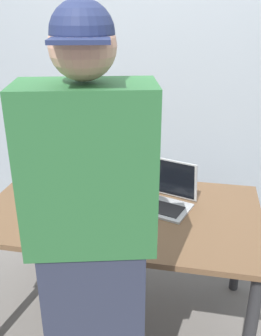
# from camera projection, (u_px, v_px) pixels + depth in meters

# --- Properties ---
(ground_plane) EXTENTS (8.00, 8.00, 0.00)m
(ground_plane) POSITION_uv_depth(u_px,v_px,m) (123.00, 313.00, 2.37)
(ground_plane) COLOR slate
(ground_plane) RESTS_ON ground
(desk) EXTENTS (1.50, 0.87, 0.75)m
(desk) POSITION_uv_depth(u_px,v_px,m) (122.00, 224.00, 2.11)
(desk) COLOR brown
(desk) RESTS_ON ground
(laptop) EXTENTS (0.40, 0.35, 0.25)m
(laptop) POSITION_uv_depth(u_px,v_px,m) (163.00, 194.00, 2.11)
(laptop) COLOR #B7BABC
(laptop) RESTS_ON desk
(beer_bottle_brown) EXTENTS (0.07, 0.07, 0.31)m
(beer_bottle_brown) POSITION_uv_depth(u_px,v_px,m) (60.00, 171.00, 2.26)
(beer_bottle_brown) COLOR #1E5123
(beer_bottle_brown) RESTS_ON desk
(beer_bottle_amber) EXTENTS (0.08, 0.08, 0.32)m
(beer_bottle_amber) POSITION_uv_depth(u_px,v_px,m) (44.00, 165.00, 2.32)
(beer_bottle_amber) COLOR #333333
(beer_bottle_amber) RESTS_ON desk
(person_figure) EXTENTS (0.49, 0.36, 1.79)m
(person_figure) POSITION_uv_depth(u_px,v_px,m) (93.00, 259.00, 1.41)
(person_figure) COLOR #2D3347
(person_figure) RESTS_ON ground
(coffee_mug) EXTENTS (0.11, 0.08, 0.09)m
(coffee_mug) POSITION_uv_depth(u_px,v_px,m) (116.00, 175.00, 2.37)
(coffee_mug) COLOR #BF4C33
(coffee_mug) RESTS_ON desk
(back_wall) EXTENTS (6.00, 0.10, 2.60)m
(back_wall) POSITION_uv_depth(u_px,v_px,m) (150.00, 76.00, 2.73)
(back_wall) COLOR #99A3AD
(back_wall) RESTS_ON ground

